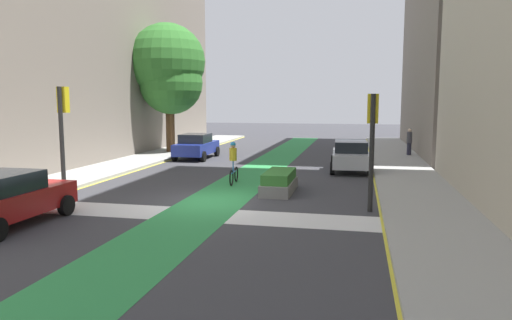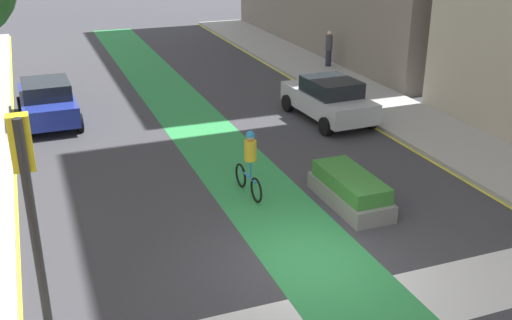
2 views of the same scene
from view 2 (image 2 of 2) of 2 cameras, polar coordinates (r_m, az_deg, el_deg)
name	(u,v)px [view 2 (image 2 of 2)]	position (r m, az deg, el deg)	size (l,w,h in m)	color
ground_plane	(310,262)	(13.56, 5.10, -9.46)	(120.00, 120.00, 0.00)	#38383D
bike_lane_paint	(318,260)	(13.63, 5.82, -9.29)	(2.40, 60.00, 0.01)	#2D8C47
crosswalk_band	(356,314)	(12.10, 9.32, -14.02)	(12.00, 1.80, 0.01)	silver
traffic_signal_near_left	(28,187)	(10.72, -20.55, -2.39)	(0.35, 0.52, 4.12)	black
car_blue_left_far	(47,101)	(23.17, -18.91, 5.23)	(2.09, 4.23, 1.57)	navy
car_silver_right_far	(329,99)	(22.36, 6.80, 5.70)	(2.17, 4.27, 1.57)	#B2B7BF
cyclist_in_lane	(249,162)	(16.08, -0.62, -0.18)	(0.32, 1.73, 1.86)	black
pedestrian_sidewalk_right_a	(329,48)	(29.91, 6.82, 10.33)	(0.34, 0.34, 1.70)	#262638
median_planter	(350,190)	(16.01, 8.78, -2.78)	(1.13, 2.76, 0.85)	slate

